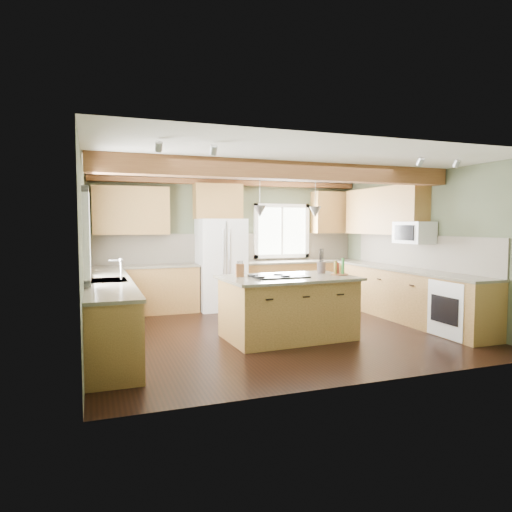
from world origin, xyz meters
name	(u,v)px	position (x,y,z in m)	size (l,w,h in m)	color
floor	(275,332)	(0.00, 0.00, 0.00)	(5.60, 5.60, 0.00)	black
ceiling	(276,165)	(0.00, 0.00, 2.60)	(5.60, 5.60, 0.00)	silver
wall_back	(230,243)	(0.00, 2.50, 1.30)	(5.60, 5.60, 0.00)	#49513A
wall_left	(84,253)	(-2.80, 0.00, 1.30)	(5.00, 5.00, 0.00)	#49513A
wall_right	(422,247)	(2.80, 0.00, 1.30)	(5.00, 5.00, 0.00)	#49513A
ceiling_beam	(287,171)	(0.00, -0.42, 2.47)	(5.55, 0.26, 0.26)	brown
soffit_trim	(231,183)	(0.00, 2.40, 2.54)	(5.55, 0.20, 0.10)	brown
backsplash_back	(230,248)	(0.00, 2.48, 1.21)	(5.58, 0.03, 0.58)	brown
backsplash_right	(419,252)	(2.78, 0.05, 1.21)	(0.03, 3.70, 0.58)	brown
base_cab_back_left	(144,291)	(-1.79, 2.20, 0.44)	(2.02, 0.60, 0.88)	brown
counter_back_left	(144,266)	(-1.79, 2.20, 0.90)	(2.06, 0.64, 0.04)	#4F483A
base_cab_back_right	(301,283)	(1.49, 2.20, 0.44)	(2.62, 0.60, 0.88)	brown
counter_back_right	(301,262)	(1.49, 2.20, 0.90)	(2.66, 0.64, 0.04)	#4F483A
base_cab_left	(109,314)	(-2.50, 0.05, 0.44)	(0.60, 3.70, 0.88)	brown
counter_left	(108,281)	(-2.50, 0.05, 0.90)	(0.64, 3.74, 0.04)	#4F483A
base_cab_right	(405,295)	(2.50, 0.05, 0.44)	(0.60, 3.70, 0.88)	brown
counter_right	(406,269)	(2.50, 0.05, 0.90)	(0.64, 3.74, 0.04)	#4F483A
upper_cab_back_left	(131,211)	(-1.99, 2.33, 1.95)	(1.40, 0.35, 0.90)	brown
upper_cab_over_fridge	(218,201)	(-0.30, 2.33, 2.15)	(0.96, 0.35, 0.70)	brown
upper_cab_right	(384,211)	(2.62, 0.90, 1.95)	(0.35, 2.20, 0.90)	brown
upper_cab_back_corner	(332,213)	(2.30, 2.33, 1.95)	(0.90, 0.35, 0.90)	brown
window_left	(85,235)	(-2.78, 0.05, 1.55)	(0.04, 1.60, 1.05)	white
window_back	(281,231)	(1.15, 2.48, 1.55)	(1.10, 0.04, 1.00)	white
sink	(108,281)	(-2.50, 0.05, 0.91)	(0.50, 0.65, 0.03)	#262628
faucet	(121,270)	(-2.32, 0.05, 1.05)	(0.02, 0.02, 0.28)	#B2B2B7
dishwasher	(114,336)	(-2.49, -1.25, 0.43)	(0.60, 0.60, 0.84)	white
oven	(460,309)	(2.49, -1.25, 0.43)	(0.60, 0.72, 0.84)	white
microwave	(414,233)	(2.58, -0.05, 1.55)	(0.40, 0.70, 0.38)	white
pendant_left	(260,211)	(-0.43, -0.44, 1.88)	(0.18, 0.18, 0.16)	#B2B2B7
pendant_right	(315,212)	(0.48, -0.40, 1.88)	(0.18, 0.18, 0.16)	#B2B2B7
refrigerator	(221,264)	(-0.30, 2.12, 0.90)	(0.90, 0.74, 1.80)	white
island	(288,309)	(0.03, -0.42, 0.44)	(1.81, 1.11, 0.88)	brown
island_top	(288,278)	(0.03, -0.42, 0.90)	(1.94, 1.23, 0.04)	#4F483A
cooktop	(279,276)	(-0.12, -0.43, 0.93)	(0.79, 0.52, 0.02)	black
knife_block	(240,270)	(-0.66, -0.22, 1.02)	(0.12, 0.09, 0.19)	brown
utensil_crock	(321,268)	(0.72, -0.16, 1.01)	(0.13, 0.13, 0.18)	#39322E
bottle_tray	(340,267)	(0.87, -0.47, 1.04)	(0.27, 0.27, 0.24)	brown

